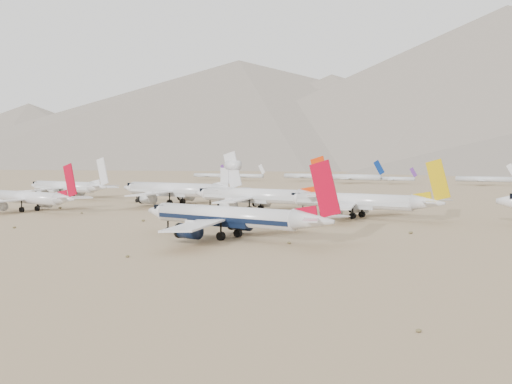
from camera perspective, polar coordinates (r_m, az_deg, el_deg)
ground at (r=125.93m, az=-6.52°, el=-4.34°), size 7000.00×7000.00×0.00m
main_airliner at (r=118.95m, az=-2.41°, el=-2.55°), size 46.86×45.77×16.54m
second_airliner at (r=198.29m, az=-21.59°, el=-0.57°), size 44.47×43.46×15.77m
row2_gold_tail at (r=165.07m, az=10.31°, el=-0.97°), size 47.72×46.67×16.99m
row2_orange_tail at (r=184.27m, az=0.08°, el=-0.43°), size 50.31×49.21×17.94m
row2_white_trijet at (r=215.52m, az=-7.72°, el=0.24°), size 56.21×54.93×19.92m
row2_white_twin at (r=262.72m, az=-18.36°, el=0.46°), size 50.67×49.58×18.10m
desert_scrub at (r=119.45m, az=-21.99°, el=-4.80°), size 261.14×121.67×0.65m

